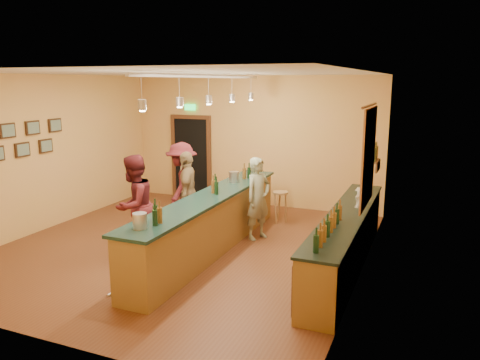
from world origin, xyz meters
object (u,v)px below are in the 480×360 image
at_px(customer_c, 182,185).
at_px(bartender, 258,199).
at_px(customer_a, 134,206).
at_px(tasting_bar, 210,219).
at_px(bar_stool, 280,198).
at_px(back_counter, 346,239).
at_px(customer_b, 187,191).

bearing_deg(customer_c, bartender, 71.82).
relative_size(bartender, customer_c, 0.89).
xyz_separation_m(customer_a, customer_c, (-0.03, 1.77, 0.00)).
relative_size(tasting_bar, customer_c, 2.81).
height_order(bartender, bar_stool, bartender).
distance_m(back_counter, customer_b, 3.49).
relative_size(tasting_bar, bar_stool, 7.35).
height_order(customer_a, customer_c, customer_c).
xyz_separation_m(bartender, customer_a, (-1.73, -1.66, 0.09)).
bearing_deg(customer_c, back_counter, 60.83).
distance_m(tasting_bar, customer_a, 1.38).
distance_m(bartender, bar_stool, 1.22).
bearing_deg(customer_a, customer_b, 173.63).
xyz_separation_m(tasting_bar, bar_stool, (0.63, 2.20, -0.06)).
bearing_deg(bar_stool, customer_a, -122.23).
bearing_deg(customer_b, back_counter, 56.90).
xyz_separation_m(back_counter, bartender, (-1.87, 0.83, 0.32)).
bearing_deg(bar_stool, bartender, -93.59).
relative_size(customer_a, customer_c, 1.00).
distance_m(back_counter, customer_a, 3.71).
bearing_deg(customer_b, bar_stool, 107.86).
relative_size(customer_a, bar_stool, 2.60).
height_order(tasting_bar, bar_stool, tasting_bar).
bearing_deg(bartender, customer_c, 111.53).
distance_m(bartender, customer_c, 1.77).
distance_m(bartender, customer_b, 1.53).
bearing_deg(back_counter, customer_c, 165.56).
height_order(tasting_bar, customer_a, customer_a).
bearing_deg(customer_a, bar_stool, 148.62).
distance_m(back_counter, customer_c, 3.77).
height_order(customer_b, customer_c, customer_c).
xyz_separation_m(customer_b, bar_stool, (1.60, 1.28, -0.29)).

